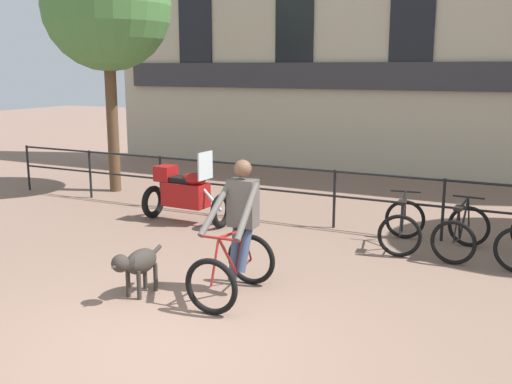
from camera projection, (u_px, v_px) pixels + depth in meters
ground_plane at (165, 345)px, 6.18m from camera, size 60.00×60.00×0.00m
canal_railing at (335, 189)px, 10.58m from camera, size 15.05×0.05×1.05m
cyclist_with_bike at (237, 236)px, 7.41m from camera, size 0.73×1.20×1.70m
dog at (137, 263)px, 7.42m from camera, size 0.28×0.95×0.63m
parked_motorcycle at (185, 193)px, 10.97m from camera, size 1.67×0.68×1.35m
parked_bicycle_near_lamp at (402, 226)px, 9.48m from camera, size 0.82×1.20×0.86m
parked_bicycle_mid_left at (461, 232)px, 9.08m from camera, size 0.74×1.16×0.86m
tree_canalside_left at (107, 7)px, 13.10m from camera, size 2.83×2.83×5.55m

